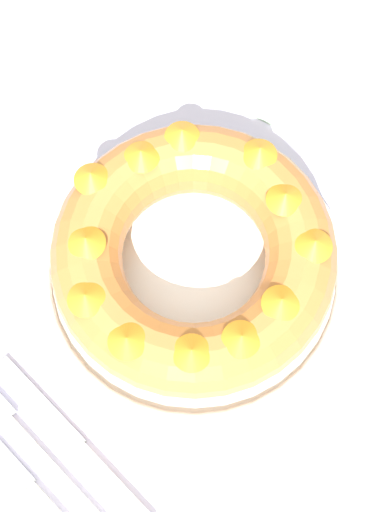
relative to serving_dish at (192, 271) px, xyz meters
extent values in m
plane|color=brown|center=(0.00, -0.02, -0.77)|extent=(8.00, 8.00, 0.00)
cube|color=silver|center=(0.00, -0.02, -0.02)|extent=(1.60, 1.30, 0.03)
cylinder|color=white|center=(0.00, 0.00, 0.00)|extent=(0.30, 0.30, 0.01)
torus|color=white|center=(0.00, 0.00, 0.00)|extent=(0.31, 0.31, 0.01)
torus|color=#C67538|center=(0.00, 0.00, 0.04)|extent=(0.27, 0.27, 0.07)
cone|color=orange|center=(-0.10, -0.02, 0.08)|extent=(0.05, 0.05, 0.01)
cone|color=orange|center=(-0.07, -0.07, 0.08)|extent=(0.05, 0.05, 0.01)
cone|color=orange|center=(-0.03, -0.09, 0.08)|extent=(0.04, 0.04, 0.01)
cone|color=orange|center=(0.01, -0.09, 0.08)|extent=(0.05, 0.05, 0.01)
cone|color=orange|center=(0.08, -0.08, 0.08)|extent=(0.04, 0.04, 0.01)
cone|color=orange|center=(0.09, -0.03, 0.08)|extent=(0.05, 0.05, 0.01)
cone|color=orange|center=(0.11, 0.02, 0.08)|extent=(0.05, 0.05, 0.01)
cone|color=orange|center=(0.07, 0.08, 0.08)|extent=(0.04, 0.04, 0.01)
cone|color=orange|center=(0.03, 0.10, 0.08)|extent=(0.04, 0.04, 0.01)
cone|color=orange|center=(-0.02, 0.11, 0.08)|extent=(0.05, 0.05, 0.01)
cone|color=orange|center=(-0.07, 0.07, 0.08)|extent=(0.04, 0.04, 0.01)
cone|color=orange|center=(-0.10, 0.03, 0.08)|extent=(0.05, 0.05, 0.01)
cube|color=white|center=(-0.23, -0.06, -0.01)|extent=(0.01, 0.16, 0.01)
cube|color=white|center=(-0.20, -0.09, -0.01)|extent=(0.02, 0.09, 0.01)
cube|color=silver|center=(-0.20, 0.01, -0.01)|extent=(0.02, 0.11, 0.00)
cube|color=#B2D1B7|center=(0.26, 0.05, -0.01)|extent=(0.16, 0.13, 0.00)
camera|label=1|loc=(-0.17, -0.16, 0.68)|focal=50.00mm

